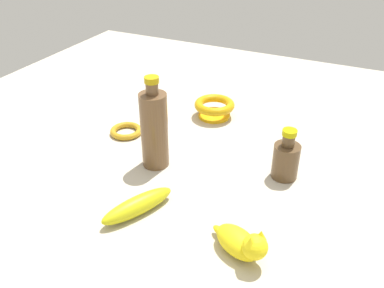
{
  "coord_description": "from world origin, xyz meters",
  "views": [
    {
      "loc": [
        -0.43,
        0.9,
        0.67
      ],
      "look_at": [
        0.0,
        0.0,
        0.06
      ],
      "focal_mm": 38.75,
      "sensor_mm": 36.0,
      "label": 1
    }
  ],
  "objects": [
    {
      "name": "bottle_short",
      "position": [
        -0.26,
        -0.05,
        0.06
      ],
      "size": [
        0.07,
        0.07,
        0.15
      ],
      "color": "brown",
      "rests_on": "ground"
    },
    {
      "name": "cat_figurine",
      "position": [
        -0.25,
        0.28,
        0.04
      ],
      "size": [
        0.15,
        0.11,
        0.09
      ],
      "color": "yellow",
      "rests_on": "ground"
    },
    {
      "name": "ground",
      "position": [
        0.0,
        0.0,
        0.0
      ],
      "size": [
        2.0,
        2.0,
        0.0
      ],
      "primitive_type": "plane",
      "color": "#BCB29E"
    },
    {
      "name": "bangle",
      "position": [
        0.26,
        -0.06,
        0.01
      ],
      "size": [
        0.1,
        0.1,
        0.02
      ],
      "primitive_type": "torus",
      "color": "#BA8A1C",
      "rests_on": "ground"
    },
    {
      "name": "bowl",
      "position": [
        0.05,
        -0.29,
        0.04
      ],
      "size": [
        0.14,
        0.14,
        0.06
      ],
      "color": "#ECAF11",
      "rests_on": "ground"
    },
    {
      "name": "nail_polish_jar",
      "position": [
        0.22,
        -0.2,
        0.02
      ],
      "size": [
        0.04,
        0.04,
        0.05
      ],
      "color": "#9F2B1F",
      "rests_on": "ground"
    },
    {
      "name": "banana",
      "position": [
        0.02,
        0.25,
        0.02
      ],
      "size": [
        0.13,
        0.2,
        0.05
      ],
      "primitive_type": "ellipsoid",
      "rotation": [
        0.0,
        0.0,
        4.27
      ],
      "color": "gold",
      "rests_on": "ground"
    },
    {
      "name": "bottle_tall",
      "position": [
        0.09,
        0.05,
        0.12
      ],
      "size": [
        0.08,
        0.08,
        0.27
      ],
      "color": "brown",
      "rests_on": "ground"
    }
  ]
}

